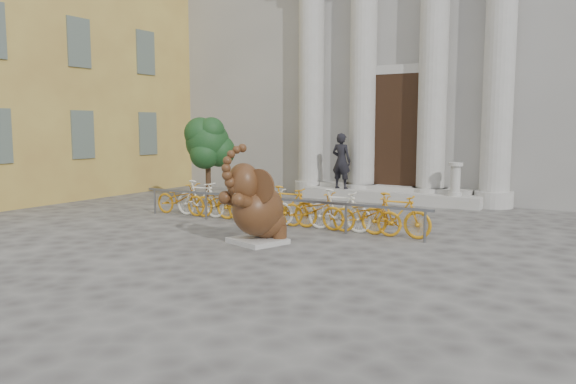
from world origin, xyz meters
The scene contains 9 objects.
ground centered at (0.00, 0.00, 0.00)m, with size 80.00×80.00×0.00m, color #474442.
classical_building centered at (0.00, 14.93, 5.98)m, with size 22.00×10.70×12.00m.
entrance_steps centered at (0.00, 9.40, 0.18)m, with size 6.00×1.20×0.36m, color #A8A59E.
ochre_building centered at (-13.00, 6.00, 6.00)m, with size 8.00×14.00×12.00m, color gold.
elephant_statue centered at (-0.12, 1.63, 0.77)m, with size 1.41×1.68×2.12m.
bike_rack centered at (-0.98, 3.79, 0.50)m, with size 8.23×0.53×1.00m.
tree centered at (-4.96, 6.09, 1.93)m, with size 1.60×1.45×2.77m.
pedestrian centered at (-1.67, 9.13, 1.31)m, with size 0.69×0.45×1.89m, color black.
balustrade_post centered at (2.19, 9.10, 0.83)m, with size 0.42×0.42×1.02m.
Camera 1 is at (6.46, -8.16, 2.51)m, focal length 35.00 mm.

